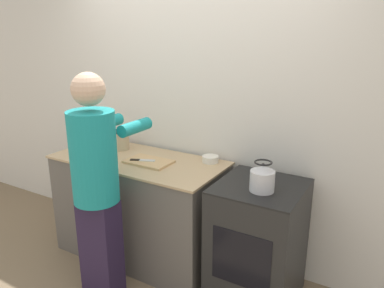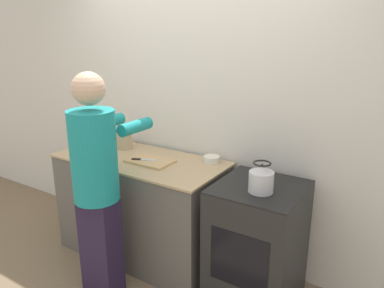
% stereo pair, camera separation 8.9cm
% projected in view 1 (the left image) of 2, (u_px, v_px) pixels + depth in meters
% --- Properties ---
extents(ground_plane, '(12.00, 12.00, 0.00)m').
position_uv_depth(ground_plane, '(150.00, 285.00, 3.00)').
color(ground_plane, '#7A664C').
extents(wall_back, '(8.00, 0.05, 2.60)m').
position_uv_depth(wall_back, '(195.00, 110.00, 3.22)').
color(wall_back, silver).
rests_on(wall_back, ground_plane).
extents(counter, '(1.49, 0.69, 0.91)m').
position_uv_depth(counter, '(140.00, 208.00, 3.30)').
color(counter, '#5B5651').
rests_on(counter, ground_plane).
extents(oven, '(0.60, 0.62, 0.92)m').
position_uv_depth(oven, '(257.00, 243.00, 2.75)').
color(oven, black).
rests_on(oven, ground_plane).
extents(person, '(0.37, 0.61, 1.70)m').
position_uv_depth(person, '(97.00, 181.00, 2.66)').
color(person, '#261B36').
rests_on(person, ground_plane).
extents(cutting_board, '(0.37, 0.24, 0.02)m').
position_uv_depth(cutting_board, '(149.00, 162.00, 3.07)').
color(cutting_board, tan).
rests_on(cutting_board, counter).
extents(knife, '(0.20, 0.11, 0.01)m').
position_uv_depth(knife, '(142.00, 160.00, 3.07)').
color(knife, silver).
rests_on(knife, cutting_board).
extents(kettle, '(0.17, 0.17, 0.21)m').
position_uv_depth(kettle, '(262.00, 179.00, 2.50)').
color(kettle, silver).
rests_on(kettle, oven).
extents(bowl_prep, '(0.15, 0.15, 0.06)m').
position_uv_depth(bowl_prep, '(96.00, 148.00, 3.36)').
color(bowl_prep, '#C6B789').
rests_on(bowl_prep, counter).
extents(bowl_mixing, '(0.13, 0.13, 0.05)m').
position_uv_depth(bowl_mixing, '(210.00, 159.00, 3.08)').
color(bowl_mixing, silver).
rests_on(bowl_mixing, counter).
extents(canister_jar, '(0.15, 0.15, 0.17)m').
position_uv_depth(canister_jar, '(121.00, 140.00, 3.40)').
color(canister_jar, tan).
rests_on(canister_jar, counter).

